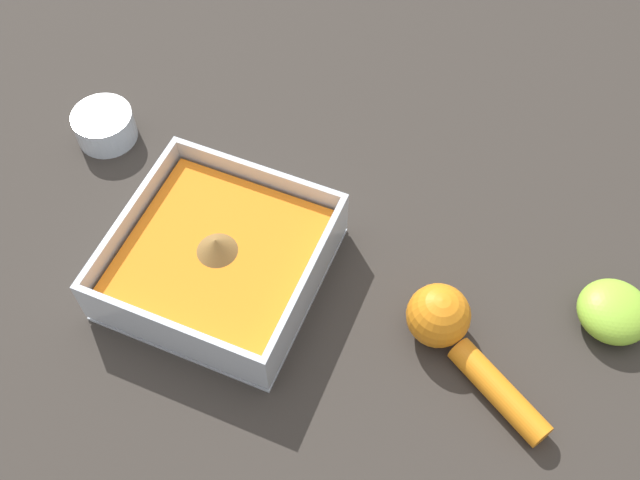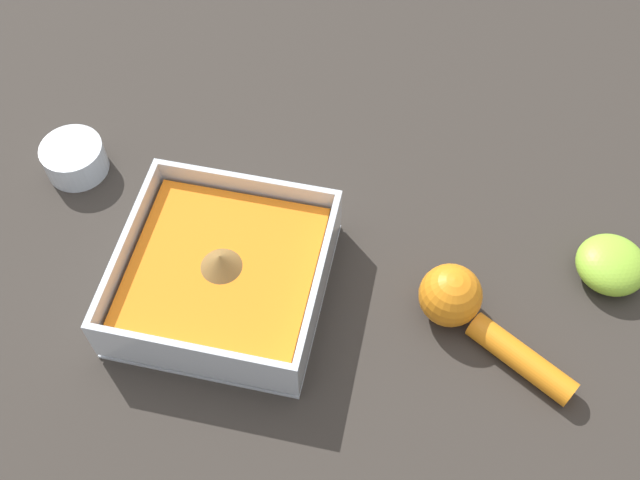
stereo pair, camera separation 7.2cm
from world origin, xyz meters
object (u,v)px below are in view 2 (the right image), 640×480
at_px(lemon_half, 611,265).
at_px(lemon_squeezer, 467,310).
at_px(square_dish, 224,277).
at_px(spice_bowl, 75,159).

bearing_deg(lemon_half, lemon_squeezer, 32.18).
height_order(lemon_squeezer, lemon_half, lemon_squeezer).
height_order(square_dish, lemon_squeezer, square_dish).
bearing_deg(lemon_half, square_dish, 14.73).
xyz_separation_m(square_dish, lemon_squeezer, (-0.23, -0.01, 0.00)).
xyz_separation_m(square_dish, lemon_half, (-0.36, -0.09, -0.00)).
height_order(spice_bowl, lemon_squeezer, lemon_squeezer).
xyz_separation_m(spice_bowl, lemon_squeezer, (-0.42, 0.10, 0.01)).
bearing_deg(spice_bowl, square_dish, 150.87).
bearing_deg(spice_bowl, lemon_squeezer, 167.05).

